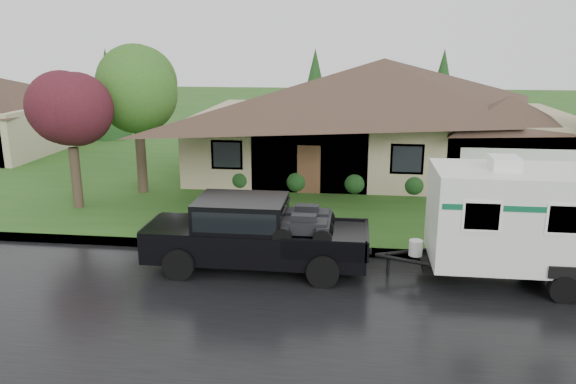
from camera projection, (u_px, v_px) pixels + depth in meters
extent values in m
plane|color=#255119|center=(324.00, 282.00, 15.71)|extent=(140.00, 140.00, 0.00)
cube|color=black|center=(320.00, 315.00, 13.79)|extent=(140.00, 8.00, 0.01)
cube|color=gray|center=(329.00, 251.00, 17.85)|extent=(140.00, 0.50, 0.15)
cube|color=#255119|center=(341.00, 166.00, 30.08)|extent=(140.00, 26.00, 0.15)
cube|color=tan|center=(381.00, 141.00, 28.47)|extent=(18.00, 10.00, 3.00)
pyramid|color=#38271E|center=(385.00, 58.00, 27.42)|extent=(19.44, 10.80, 2.60)
cube|color=tan|center=(506.00, 158.00, 25.00)|extent=(5.76, 4.00, 2.70)
cylinder|color=#382B1E|center=(141.00, 161.00, 24.27)|extent=(0.42, 0.42, 2.78)
sphere|color=#386D23|center=(137.00, 90.00, 23.49)|extent=(3.84, 3.84, 3.84)
cylinder|color=#382B1E|center=(76.00, 178.00, 22.07)|extent=(0.39, 0.39, 2.40)
sphere|color=#4D1821|center=(70.00, 111.00, 21.39)|extent=(3.31, 3.31, 3.31)
sphere|color=#143814|center=(241.00, 178.00, 24.97)|extent=(1.00, 1.00, 1.00)
sphere|color=#143814|center=(297.00, 180.00, 24.67)|extent=(1.00, 1.00, 1.00)
sphere|color=#143814|center=(355.00, 181.00, 24.37)|extent=(1.00, 1.00, 1.00)
sphere|color=#143814|center=(414.00, 183.00, 24.08)|extent=(1.00, 1.00, 1.00)
sphere|color=#143814|center=(474.00, 185.00, 23.78)|extent=(1.00, 1.00, 1.00)
sphere|color=#143814|center=(536.00, 187.00, 23.48)|extent=(1.00, 1.00, 1.00)
cube|color=black|center=(256.00, 242.00, 16.45)|extent=(6.41, 2.14, 0.92)
cube|color=black|center=(178.00, 229.00, 16.65)|extent=(1.71, 2.08, 0.37)
cube|color=black|center=(241.00, 214.00, 16.29)|extent=(2.56, 2.01, 0.96)
cube|color=black|center=(241.00, 213.00, 16.27)|extent=(2.35, 2.05, 0.59)
cube|color=black|center=(326.00, 238.00, 16.15)|extent=(2.35, 2.03, 0.06)
cylinder|color=black|center=(179.00, 264.00, 15.79)|extent=(0.90, 0.34, 0.90)
cylinder|color=black|center=(199.00, 239.00, 17.79)|extent=(0.90, 0.34, 0.90)
cylinder|color=black|center=(323.00, 271.00, 15.30)|extent=(0.90, 0.34, 0.90)
cylinder|color=black|center=(327.00, 245.00, 17.31)|extent=(0.90, 0.34, 0.90)
cube|color=silver|center=(573.00, 218.00, 15.14)|extent=(7.47, 2.56, 2.62)
cube|color=black|center=(566.00, 269.00, 15.52)|extent=(7.90, 1.28, 0.15)
cube|color=#0B5132|center=(576.00, 198.00, 15.00)|extent=(7.32, 2.58, 0.15)
cube|color=white|center=(505.00, 163.00, 14.99)|extent=(0.75, 0.85, 0.34)
cylinder|color=black|center=(563.00, 289.00, 14.38)|extent=(0.75, 0.26, 0.75)
cylinder|color=black|center=(534.00, 253.00, 16.80)|extent=(0.75, 0.26, 0.75)
cylinder|color=black|center=(568.00, 255.00, 16.69)|extent=(0.75, 0.26, 0.75)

